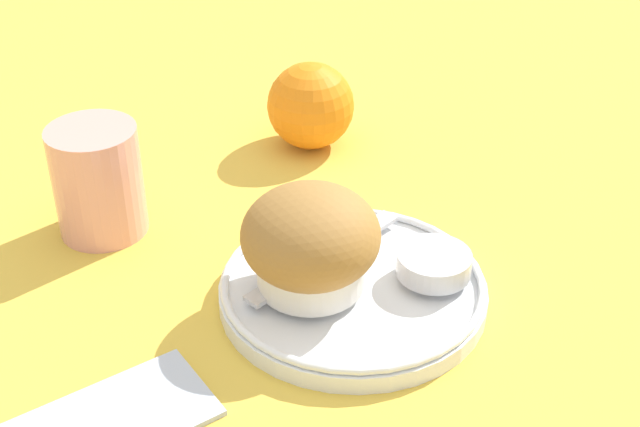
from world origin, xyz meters
TOP-DOWN VIEW (x-y plane):
  - ground_plane at (0.00, 0.00)m, footprint 3.00×3.00m
  - plate at (0.01, -0.00)m, footprint 0.20×0.20m
  - muffin at (-0.02, 0.01)m, footprint 0.10×0.10m
  - cream_ramekin at (0.06, -0.03)m, footprint 0.06×0.06m
  - berry_pair at (-0.01, 0.02)m, footprint 0.03×0.02m
  - butter_knife at (0.01, 0.03)m, footprint 0.15×0.05m
  - orange_fruit at (0.12, 0.22)m, footprint 0.08×0.08m
  - juice_glass at (-0.10, 0.19)m, footprint 0.07×0.07m
  - folded_napkin at (-0.19, -0.01)m, footprint 0.13×0.07m

SIDE VIEW (x-z plane):
  - ground_plane at x=0.00m, z-range 0.00..0.00m
  - folded_napkin at x=-0.19m, z-range 0.00..0.01m
  - plate at x=0.01m, z-range 0.00..0.02m
  - butter_knife at x=0.01m, z-range 0.02..0.02m
  - berry_pair at x=-0.01m, z-range 0.02..0.04m
  - cream_ramekin at x=0.06m, z-range 0.02..0.04m
  - orange_fruit at x=0.12m, z-range 0.00..0.08m
  - juice_glass at x=-0.10m, z-range 0.00..0.09m
  - muffin at x=-0.02m, z-range 0.02..0.09m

